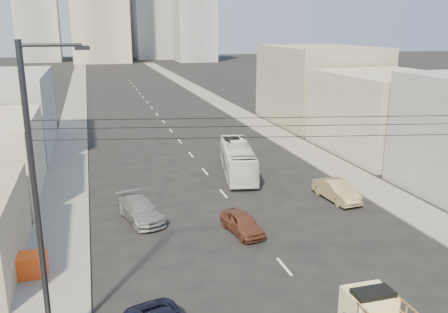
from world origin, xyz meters
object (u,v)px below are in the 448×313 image
sedan_tan (336,191)px  crate_stack (28,265)px  sedan_brown (242,223)px  city_bus (238,159)px  streetlamp_left (39,199)px  sedan_grey (140,210)px

sedan_tan → crate_stack: sedan_tan is taller
sedan_brown → sedan_tan: size_ratio=0.87×
city_bus → sedan_tan: (5.09, -8.17, -0.63)m
streetlamp_left → crate_stack: bearing=103.8°
sedan_tan → streetlamp_left: 23.42m
sedan_tan → crate_stack: 21.47m
sedan_brown → sedan_tan: (8.50, 3.63, 0.07)m
city_bus → crate_stack: city_bus is taller
city_bus → sedan_brown: city_bus is taller
sedan_grey → city_bus: bearing=27.2°
city_bus → sedan_grey: size_ratio=1.97×
sedan_brown → sedan_grey: size_ratio=0.78×
sedan_grey → streetlamp_left: bearing=-124.2°
sedan_tan → crate_stack: size_ratio=2.48×
sedan_brown → crate_stack: size_ratio=2.16×
sedan_tan → streetlamp_left: bearing=-152.3°
sedan_grey → streetlamp_left: size_ratio=0.41×
sedan_tan → crate_stack: bearing=-169.5°
sedan_tan → sedan_grey: size_ratio=0.90×
sedan_grey → streetlamp_left: 14.56m
sedan_tan → crate_stack: (-20.65, -5.86, -0.04)m
sedan_brown → streetlamp_left: (-10.55, -8.75, 5.77)m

